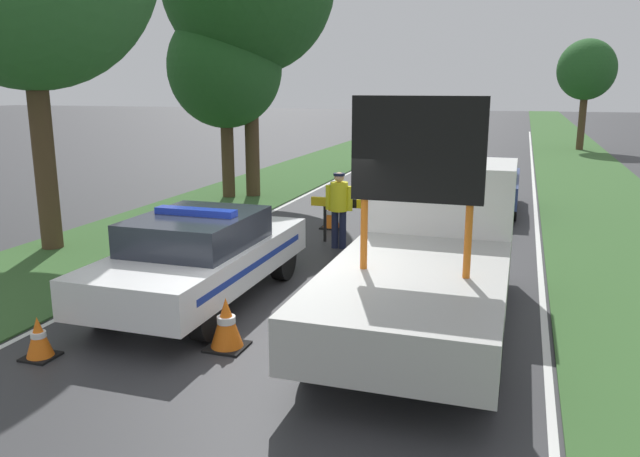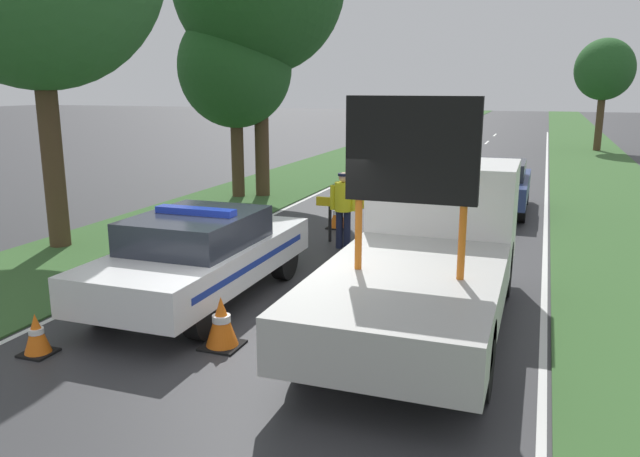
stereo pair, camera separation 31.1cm
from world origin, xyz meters
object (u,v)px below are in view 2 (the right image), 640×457
Objects in this scene: roadside_tree_near_left at (235,68)px; work_truck at (429,248)px; traffic_cone_near_truck at (338,215)px; pedestrian_civilian at (400,201)px; queued_car_suv_grey at (409,153)px; traffic_cone_behind_barrier at (471,234)px; traffic_cone_lane_edge at (36,334)px; roadside_tree_mid_right at (605,70)px; traffic_cone_centre_front at (221,322)px; police_car at (201,254)px; road_barrier at (385,209)px; queued_car_hatch_blue at (491,184)px; traffic_cone_near_police at (255,229)px; police_officer at (343,204)px.

work_truck is at bearing -48.38° from roadside_tree_near_left.
traffic_cone_near_truck is 0.12× the size of roadside_tree_near_left.
roadside_tree_near_left reaches higher than pedestrian_civilian.
pedestrian_civilian is 2.58m from traffic_cone_near_truck.
queued_car_suv_grey is 9.00m from roadside_tree_near_left.
traffic_cone_behind_barrier is 0.92× the size of traffic_cone_lane_edge.
pedestrian_civilian is 12.48m from queued_car_suv_grey.
traffic_cone_near_truck is 10.65m from queued_car_suv_grey.
roadside_tree_mid_right reaches higher than queued_car_suv_grey.
roadside_tree_mid_right is (6.44, 28.90, 3.77)m from traffic_cone_centre_front.
roadside_tree_mid_right reaches higher than traffic_cone_behind_barrier.
police_car is at bearing 90.10° from queued_car_suv_grey.
police_car reaches higher than traffic_cone_near_truck.
traffic_cone_centre_front is at bearing -90.89° from road_barrier.
roadside_tree_mid_right is (7.66, 11.10, 3.37)m from queued_car_suv_grey.
queued_car_suv_grey is at bearing -62.40° from queued_car_hatch_blue.
work_truck is 5.44m from traffic_cone_lane_edge.
queued_car_suv_grey is at bearing -77.79° from work_truck.
traffic_cone_behind_barrier is (1.34, 1.05, -0.81)m from pedestrian_civilian.
roadside_tree_mid_right is at bearing 70.38° from traffic_cone_near_police.
work_truck is 9.44× the size of traffic_cone_near_police.
pedestrian_civilian is at bearing -37.61° from roadside_tree_near_left.
road_barrier is 5.10× the size of traffic_cone_near_police.
queued_car_hatch_blue is (4.55, 5.39, 0.45)m from traffic_cone_near_police.
traffic_cone_near_truck is (-1.86, 1.63, -0.72)m from pedestrian_civilian.
work_truck is at bearing 34.22° from traffic_cone_lane_edge.
work_truck reaches higher than traffic_cone_centre_front.
traffic_cone_near_police is 4.68m from traffic_cone_behind_barrier.
work_truck is 3.54× the size of police_officer.
work_truck is 1.85× the size of road_barrier.
traffic_cone_lane_edge is 0.10× the size of roadside_tree_mid_right.
police_officer reaches higher than road_barrier.
traffic_cone_centre_front is 0.12× the size of roadside_tree_mid_right.
road_barrier is 7.79m from roadside_tree_near_left.
traffic_cone_near_truck is (-0.70, 1.78, -0.63)m from police_officer.
queued_car_suv_grey reaches higher than traffic_cone_centre_front.
police_car reaches higher than traffic_cone_centre_front.
police_car is 2.77m from traffic_cone_lane_edge.
roadside_tree_mid_right is at bearing 82.44° from road_barrier.
queued_car_suv_grey is (-1.18, 12.40, -0.23)m from police_officer.
roadside_tree_near_left is (-7.29, 8.21, 2.79)m from work_truck.
roadside_tree_mid_right is at bearing 70.58° from police_car.
traffic_cone_lane_edge is (-2.86, -6.87, -0.55)m from road_barrier.
queued_car_hatch_blue is at bearing 68.13° from traffic_cone_lane_edge.
traffic_cone_centre_front is (0.04, -5.40, -0.62)m from police_officer.
work_truck is at bearing -98.67° from roadside_tree_mid_right.
traffic_cone_near_truck is at bearing -108.28° from roadside_tree_mid_right.
pedestrian_civilian is at bearing -33.85° from road_barrier.
police_car is 5.65m from traffic_cone_near_truck.
traffic_cone_near_truck is 1.23× the size of traffic_cone_lane_edge.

